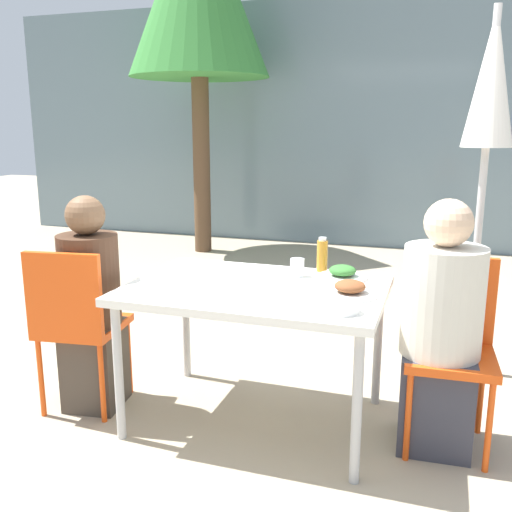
{
  "coord_description": "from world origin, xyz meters",
  "views": [
    {
      "loc": [
        0.85,
        -2.56,
        1.49
      ],
      "look_at": [
        0.0,
        0.0,
        0.87
      ],
      "focal_mm": 40.0,
      "sensor_mm": 36.0,
      "label": 1
    }
  ],
  "objects_px": {
    "person_left": "(91,309)",
    "bottle": "(322,255)",
    "salad_bowl": "(341,307)",
    "closed_umbrella": "(489,113)",
    "drinking_cup": "(297,267)",
    "chair_right": "(450,336)",
    "person_right": "(440,335)",
    "chair_left": "(76,317)"
  },
  "relations": [
    {
      "from": "person_left",
      "to": "drinking_cup",
      "type": "xyz_separation_m",
      "value": [
        1.02,
        0.36,
        0.22
      ]
    },
    {
      "from": "person_left",
      "to": "person_right",
      "type": "bearing_deg",
      "value": -2.41
    },
    {
      "from": "person_right",
      "to": "person_left",
      "type": "bearing_deg",
      "value": 2.43
    },
    {
      "from": "chair_right",
      "to": "closed_umbrella",
      "type": "height_order",
      "value": "closed_umbrella"
    },
    {
      "from": "bottle",
      "to": "salad_bowl",
      "type": "height_order",
      "value": "bottle"
    },
    {
      "from": "chair_right",
      "to": "chair_left",
      "type": "bearing_deg",
      "value": 7.33
    },
    {
      "from": "person_right",
      "to": "salad_bowl",
      "type": "distance_m",
      "value": 0.55
    },
    {
      "from": "person_right",
      "to": "drinking_cup",
      "type": "distance_m",
      "value": 0.79
    },
    {
      "from": "chair_left",
      "to": "chair_right",
      "type": "height_order",
      "value": "same"
    },
    {
      "from": "chair_left",
      "to": "drinking_cup",
      "type": "distance_m",
      "value": 1.18
    },
    {
      "from": "person_right",
      "to": "bottle",
      "type": "xyz_separation_m",
      "value": [
        -0.63,
        0.34,
        0.26
      ]
    },
    {
      "from": "person_right",
      "to": "closed_umbrella",
      "type": "distance_m",
      "value": 1.39
    },
    {
      "from": "person_right",
      "to": "closed_umbrella",
      "type": "height_order",
      "value": "closed_umbrella"
    },
    {
      "from": "chair_left",
      "to": "person_right",
      "type": "distance_m",
      "value": 1.81
    },
    {
      "from": "chair_right",
      "to": "salad_bowl",
      "type": "height_order",
      "value": "chair_right"
    },
    {
      "from": "chair_left",
      "to": "bottle",
      "type": "bearing_deg",
      "value": 19.19
    },
    {
      "from": "chair_left",
      "to": "bottle",
      "type": "xyz_separation_m",
      "value": [
        1.16,
        0.59,
        0.28
      ]
    },
    {
      "from": "bottle",
      "to": "drinking_cup",
      "type": "height_order",
      "value": "bottle"
    },
    {
      "from": "person_left",
      "to": "bottle",
      "type": "bearing_deg",
      "value": 16.45
    },
    {
      "from": "person_left",
      "to": "chair_right",
      "type": "distance_m",
      "value": 1.81
    },
    {
      "from": "person_left",
      "to": "drinking_cup",
      "type": "distance_m",
      "value": 1.11
    },
    {
      "from": "person_left",
      "to": "closed_umbrella",
      "type": "relative_size",
      "value": 0.54
    },
    {
      "from": "closed_umbrella",
      "to": "drinking_cup",
      "type": "relative_size",
      "value": 22.91
    },
    {
      "from": "chair_right",
      "to": "person_left",
      "type": "bearing_deg",
      "value": 4.88
    },
    {
      "from": "chair_left",
      "to": "chair_right",
      "type": "xyz_separation_m",
      "value": [
        1.84,
        0.32,
        0.0
      ]
    },
    {
      "from": "person_right",
      "to": "closed_umbrella",
      "type": "bearing_deg",
      "value": -103.42
    },
    {
      "from": "person_left",
      "to": "salad_bowl",
      "type": "height_order",
      "value": "person_left"
    },
    {
      "from": "drinking_cup",
      "to": "salad_bowl",
      "type": "distance_m",
      "value": 0.61
    },
    {
      "from": "person_right",
      "to": "drinking_cup",
      "type": "height_order",
      "value": "person_right"
    },
    {
      "from": "person_left",
      "to": "bottle",
      "type": "distance_m",
      "value": 1.26
    },
    {
      "from": "person_left",
      "to": "drinking_cup",
      "type": "relative_size",
      "value": 12.31
    },
    {
      "from": "person_left",
      "to": "chair_right",
      "type": "xyz_separation_m",
      "value": [
        1.8,
        0.24,
        -0.02
      ]
    },
    {
      "from": "bottle",
      "to": "salad_bowl",
      "type": "relative_size",
      "value": 1.27
    },
    {
      "from": "closed_umbrella",
      "to": "bottle",
      "type": "bearing_deg",
      "value": -143.46
    },
    {
      "from": "chair_left",
      "to": "salad_bowl",
      "type": "height_order",
      "value": "chair_left"
    },
    {
      "from": "closed_umbrella",
      "to": "salad_bowl",
      "type": "bearing_deg",
      "value": -114.93
    },
    {
      "from": "person_left",
      "to": "salad_bowl",
      "type": "relative_size",
      "value": 7.8
    },
    {
      "from": "person_right",
      "to": "bottle",
      "type": "distance_m",
      "value": 0.76
    },
    {
      "from": "drinking_cup",
      "to": "salad_bowl",
      "type": "xyz_separation_m",
      "value": [
        0.32,
        -0.52,
        -0.02
      ]
    },
    {
      "from": "chair_left",
      "to": "salad_bowl",
      "type": "relative_size",
      "value": 6.03
    },
    {
      "from": "chair_right",
      "to": "closed_umbrella",
      "type": "xyz_separation_m",
      "value": [
        0.13,
        0.86,
        1.03
      ]
    },
    {
      "from": "bottle",
      "to": "salad_bowl",
      "type": "bearing_deg",
      "value": -71.37
    }
  ]
}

